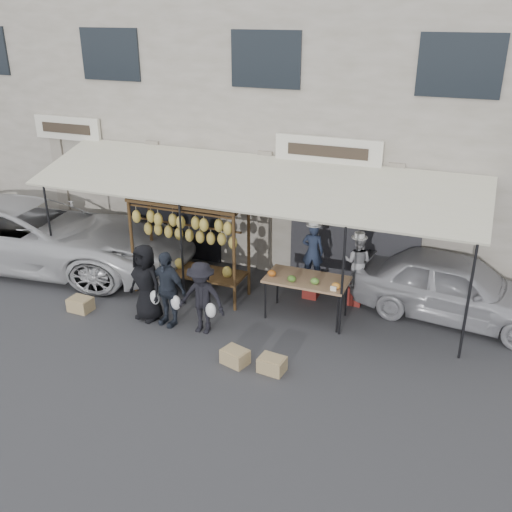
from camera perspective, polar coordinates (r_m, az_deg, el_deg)
The scene contains 17 objects.
ground_plane at distance 11.50m, azimuth -5.45°, elevation -8.10°, with size 90.00×90.00×0.00m, color #2D2D30.
shophouse at distance 16.01m, azimuth 4.95°, elevation 14.93°, with size 24.00×6.15×7.30m.
awning at distance 12.35m, azimuth -1.06°, elevation 7.35°, with size 10.00×2.35×2.92m.
banana_rack at distance 12.56m, azimuth -6.82°, elevation 2.64°, with size 2.60×0.90×2.24m.
produce_table at distance 11.78m, azimuth 5.04°, elevation -2.47°, with size 1.70×0.90×1.04m.
vendor_left at distance 12.56m, azimuth 5.70°, elevation 0.46°, with size 0.48×0.31×1.31m, color #202A40.
vendor_right at distance 12.42m, azimuth 10.13°, elevation -0.58°, with size 0.58×0.45×1.19m, color #99999C.
customer_left at distance 11.96m, azimuth -10.94°, elevation -2.62°, with size 0.81×0.53×1.65m, color black.
customer_mid at distance 11.69m, azimuth -8.91°, elevation -3.23°, with size 0.94×0.39×1.61m, color #232934.
customer_right at distance 11.33m, azimuth -5.46°, elevation -4.19°, with size 0.98×0.56×1.52m, color black.
stool_left at distance 12.93m, azimuth 5.54°, elevation -3.15°, with size 0.33×0.33×0.46m, color maroon.
stool_right at distance 12.77m, azimuth 9.88°, elevation -3.88°, with size 0.30×0.30×0.42m, color maroon.
crate_near_a at distance 10.62m, azimuth -2.10°, elevation -10.02°, with size 0.47×0.35×0.28m, color tan.
crate_near_b at distance 10.41m, azimuth 1.61°, elevation -10.80°, with size 0.46×0.35×0.28m, color tan.
crate_far at distance 12.90m, azimuth -17.13°, elevation -4.64°, with size 0.48×0.37×0.29m, color tan.
van at distance 15.35m, azimuth -22.14°, elevation 3.55°, with size 2.70×5.85×2.44m, color silver.
sedan at distance 12.54m, azimuth 19.28°, elevation -2.94°, with size 1.66×4.12×1.41m, color #A8A7AC.
Camera 1 is at (4.63, -8.65, 6.00)m, focal length 40.00 mm.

